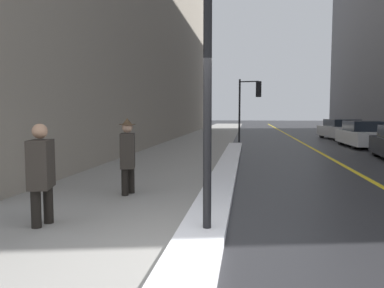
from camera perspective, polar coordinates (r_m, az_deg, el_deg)
name	(u,v)px	position (r m, az deg, el deg)	size (l,w,h in m)	color
ground_plane	(176,260)	(4.68, -2.44, -17.18)	(160.00, 160.00, 0.00)	#232326
sidewalk_slab	(193,146)	(19.55, 0.09, -0.31)	(4.00, 80.00, 0.01)	gray
road_centre_stripe	(311,148)	(19.60, 17.72, -0.54)	(0.16, 80.00, 0.00)	gold
snow_bank_curb	(227,168)	(11.64, 5.29, -3.59)	(0.68, 17.81, 0.11)	white
building_facade_left	(128,11)	(26.34, -9.69, 19.31)	(6.00, 36.00, 16.76)	gray
lamp_post	(208,15)	(5.39, 2.41, 19.05)	(0.28, 0.28, 5.18)	black
traffic_light_near	(251,97)	(22.21, 9.03, 7.13)	(1.31, 0.33, 3.70)	black
pedestrian_nearside	(41,170)	(6.19, -21.98, -3.66)	(0.42, 0.75, 1.59)	black
pedestrian_in_fedora	(128,153)	(8.05, -9.77, -1.39)	(0.42, 0.74, 1.64)	black
parked_car_white	(365,135)	(21.00, 24.85, 1.30)	(1.98, 4.18, 1.33)	silver
parked_car_silver	(341,130)	(26.51, 21.73, 2.05)	(2.26, 4.79, 1.32)	#B2B2B7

